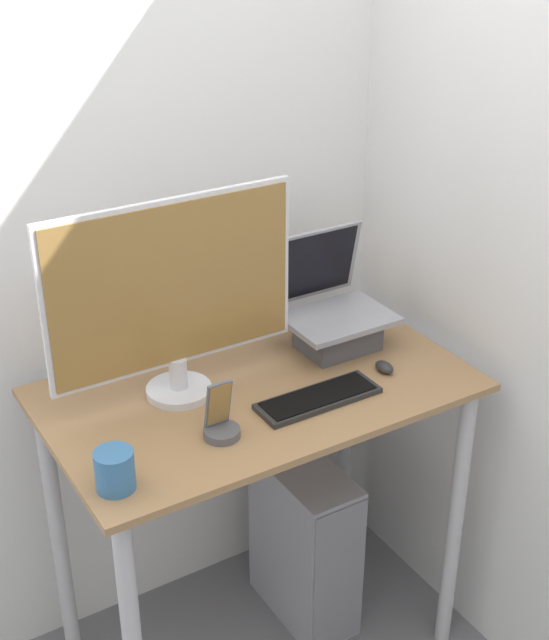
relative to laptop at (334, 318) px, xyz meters
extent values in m
cube|color=silver|center=(-0.30, 0.33, 0.29)|extent=(6.00, 0.05, 2.60)
cube|color=silver|center=(0.34, -0.41, 0.29)|extent=(0.05, 6.00, 2.60)
cube|color=#936D47|center=(-0.30, -0.08, -0.09)|extent=(1.10, 0.65, 0.02)
cylinder|color=#B7B7BC|center=(0.20, -0.35, -0.56)|extent=(0.05, 0.05, 0.91)
cylinder|color=#B7B7BC|center=(-0.79, 0.19, -0.56)|extent=(0.05, 0.05, 0.91)
cylinder|color=#B7B7BC|center=(0.20, 0.19, -0.56)|extent=(0.05, 0.05, 0.91)
cube|color=#4C4C51|center=(0.00, -0.02, -0.04)|extent=(0.20, 0.15, 0.09)
cube|color=gray|center=(0.00, -0.02, 0.01)|extent=(0.29, 0.22, 0.02)
cube|color=gray|center=(0.00, 0.11, 0.13)|extent=(0.29, 0.05, 0.22)
cube|color=black|center=(0.00, 0.10, 0.13)|extent=(0.26, 0.04, 0.19)
cylinder|color=silver|center=(-0.49, -0.01, -0.07)|extent=(0.17, 0.17, 0.02)
cylinder|color=silver|center=(-0.49, -0.01, -0.02)|extent=(0.05, 0.05, 0.08)
cube|color=silver|center=(-0.49, 0.00, 0.22)|extent=(0.65, 0.01, 0.43)
cube|color=olive|center=(-0.49, -0.01, 0.22)|extent=(0.63, 0.01, 0.41)
cube|color=black|center=(-0.20, -0.22, -0.08)|extent=(0.33, 0.11, 0.01)
cube|color=black|center=(-0.20, -0.22, -0.07)|extent=(0.30, 0.09, 0.00)
ellipsoid|color=#262626|center=(0.03, -0.20, -0.07)|extent=(0.04, 0.06, 0.03)
cylinder|color=#4C4C51|center=(-0.48, -0.24, -0.07)|extent=(0.09, 0.09, 0.02)
cube|color=#4C515B|center=(-0.48, -0.22, 0.00)|extent=(0.06, 0.03, 0.13)
cube|color=olive|center=(-0.48, -0.23, 0.00)|extent=(0.06, 0.03, 0.12)
cube|color=gray|center=(-0.10, -0.03, -0.74)|extent=(0.19, 0.37, 0.55)
cube|color=slate|center=(-0.10, -0.21, -0.74)|extent=(0.18, 0.01, 0.52)
cylinder|color=#336699|center=(-0.77, -0.29, -0.04)|extent=(0.09, 0.09, 0.09)
camera|label=1|loc=(-1.29, -1.80, 1.13)|focal=50.00mm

